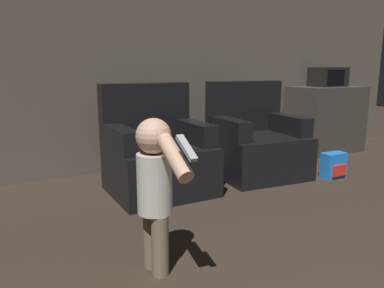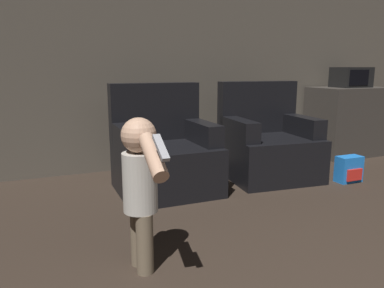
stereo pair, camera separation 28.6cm
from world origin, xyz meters
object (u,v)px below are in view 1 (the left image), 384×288
Objects in this scene: armchair_left at (157,155)px; microwave at (328,77)px; armchair_right at (256,144)px; toy_backpack at (334,165)px; person_toddler at (155,184)px.

armchair_left is 2.23× the size of microwave.
armchair_right is 1.81m from microwave.
armchair_right is (1.16, -0.00, 0.00)m from armchair_left.
toy_backpack is 1.64m from microwave.
armchair_left reaches higher than toy_backpack.
armchair_left is at bearing 164.94° from toy_backpack.
microwave is at bearing -64.62° from person_toddler.
armchair_left is at bearing -26.94° from person_toddler.
microwave is (1.60, 0.51, 0.68)m from armchair_right.
microwave is (0.94, 1.00, 0.90)m from toy_backpack.
armchair_left is at bearing -169.56° from microwave.
armchair_right is at bearing -56.01° from person_toddler.
person_toddler is 2.57m from toy_backpack.
armchair_right is 2.23× the size of microwave.
armchair_left is 1.90m from toy_backpack.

